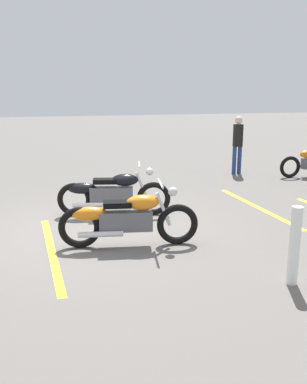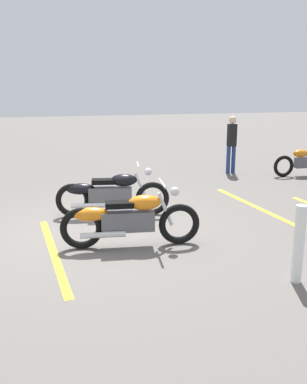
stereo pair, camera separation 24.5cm
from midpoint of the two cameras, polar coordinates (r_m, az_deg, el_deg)
ground_plane at (r=7.60m, az=-6.82°, el=-5.22°), size 60.00×60.00×0.00m
motorcycle_bright_foreground at (r=6.71m, az=-2.77°, el=-3.59°), size 2.22×0.62×1.04m
motorcycle_dark_foreground at (r=8.33m, az=-4.90°, el=-0.12°), size 2.21×0.69×1.04m
bystander_near_row at (r=12.54m, az=11.84°, el=6.61°), size 0.28×0.22×1.67m
bollard_post at (r=5.75m, az=19.63°, el=-6.89°), size 0.14×0.14×1.04m
parking_stripe_near at (r=6.81m, az=-12.57°, el=-7.77°), size 0.35×3.20×0.01m
parking_stripe_mid at (r=9.27m, az=14.59°, el=-2.01°), size 0.35×3.20×0.01m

